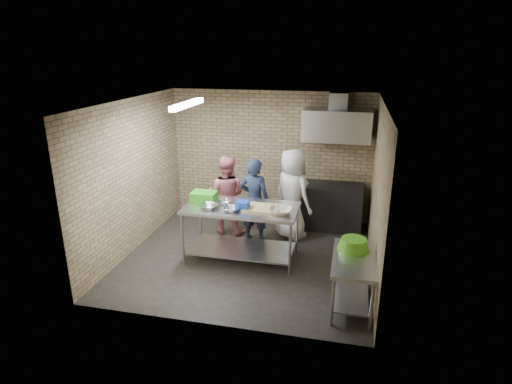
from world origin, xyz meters
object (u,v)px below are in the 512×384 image
at_px(blue_tub, 242,205).
at_px(green_basin, 354,244).
at_px(stove, 332,206).
at_px(man_navy, 255,200).
at_px(bottle_red, 340,127).
at_px(woman_pink, 226,195).
at_px(woman_white, 292,194).
at_px(green_crate, 204,197).
at_px(bottle_green, 360,129).
at_px(side_counter, 352,281).
at_px(prep_table, 241,233).

bearing_deg(blue_tub, green_basin, -20.45).
bearing_deg(stove, man_navy, -145.54).
bearing_deg(bottle_red, blue_tub, -125.09).
xyz_separation_m(woman_pink, woman_white, (1.28, 0.09, 0.09)).
relative_size(stove, man_navy, 0.74).
bearing_deg(woman_white, green_basin, 159.67).
bearing_deg(man_navy, green_basin, 150.06).
distance_m(stove, man_navy, 1.72).
height_order(green_crate, bottle_green, bottle_green).
height_order(green_crate, woman_pink, woman_pink).
relative_size(side_counter, bottle_red, 6.67).
xyz_separation_m(prep_table, green_basin, (1.88, -0.78, 0.35)).
xyz_separation_m(bottle_red, bottle_green, (0.40, 0.00, -0.01)).
xyz_separation_m(blue_tub, man_navy, (0.01, 0.86, -0.22)).
xyz_separation_m(green_crate, bottle_red, (2.20, 1.84, 0.98)).
xyz_separation_m(bottle_red, woman_pink, (-2.06, -0.96, -1.25)).
bearing_deg(woman_white, woman_pink, 42.08).
bearing_deg(green_basin, bottle_green, 89.58).
bearing_deg(green_basin, man_navy, 139.68).
bearing_deg(woman_pink, bottle_red, -152.11).
bearing_deg(woman_pink, bottle_green, -155.76).
bearing_deg(side_counter, woman_pink, 140.41).
bearing_deg(prep_table, blue_tub, -63.43).
bearing_deg(green_crate, stove, 36.68).
relative_size(green_basin, woman_pink, 0.29).
bearing_deg(green_crate, prep_table, -9.73).
height_order(prep_table, stove, prep_table).
relative_size(stove, blue_tub, 5.62).
distance_m(bottle_red, man_navy, 2.23).
relative_size(side_counter, man_navy, 0.74).
relative_size(side_counter, bottle_green, 8.00).
bearing_deg(woman_pink, stove, -157.40).
bearing_deg(stove, prep_table, -130.09).
distance_m(stove, woman_white, 1.05).
xyz_separation_m(side_counter, stove, (-0.45, 2.75, 0.08)).
height_order(prep_table, blue_tub, blue_tub).
distance_m(prep_table, blue_tub, 0.56).
bearing_deg(man_navy, bottle_green, -136.64).
height_order(stove, green_basin, green_basin).
xyz_separation_m(bottle_red, man_navy, (-1.44, -1.19, -1.22)).
distance_m(blue_tub, woman_white, 1.38).
bearing_deg(bottle_red, side_counter, -82.38).
bearing_deg(stove, side_counter, -80.71).
bearing_deg(bottle_red, bottle_green, 0.00).
bearing_deg(prep_table, stove, 49.91).
relative_size(stove, woman_white, 0.69).
bearing_deg(woman_pink, green_basin, 146.84).
bearing_deg(blue_tub, woman_pink, 119.07).
height_order(side_counter, blue_tub, blue_tub).
xyz_separation_m(prep_table, blue_tub, (0.05, -0.10, 0.55)).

